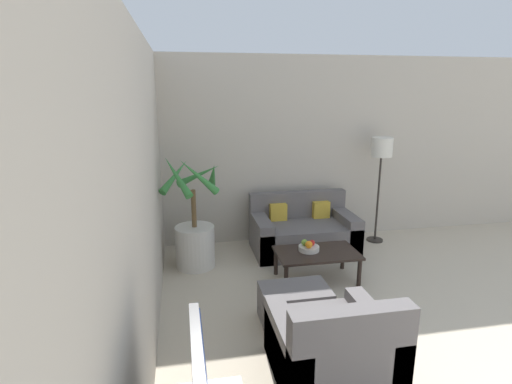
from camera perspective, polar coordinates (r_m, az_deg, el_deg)
The scene contains 12 objects.
wall_back at distance 6.59m, azimuth 19.41°, elevation 6.03°, with size 8.76×0.06×2.70m.
wall_left at distance 2.76m, azimuth -16.77°, elevation -4.57°, with size 0.06×7.61×2.70m.
potted_palm at distance 5.16m, azimuth -8.74°, elevation -5.90°, with size 0.81×0.79×1.48m.
sofa_loveseat at distance 5.71m, azimuth 6.70°, elevation -5.68°, with size 1.42×0.83×0.78m.
floor_lamp at distance 6.02m, azimuth 17.48°, elevation 5.13°, with size 0.30×0.30×1.56m.
coffee_table at distance 4.83m, azimuth 8.68°, elevation -8.94°, with size 0.96×0.57×0.36m.
fruit_bowl at distance 4.82m, azimuth 7.56°, elevation -7.99°, with size 0.25×0.25×0.06m.
apple_red at distance 4.82m, azimuth 8.00°, elevation -7.20°, with size 0.07×0.07×0.07m.
apple_green at distance 4.81m, azimuth 6.94°, elevation -7.17°, with size 0.08×0.08×0.08m.
orange_fruit at distance 4.73m, azimuth 7.55°, elevation -7.47°, with size 0.09×0.09×0.09m.
armchair at distance 3.40m, azimuth 10.89°, elevation -21.10°, with size 0.89×0.87×0.79m.
ottoman at distance 4.07m, azimuth 5.56°, elevation -15.71°, with size 0.67×0.44×0.36m.
Camera 1 is at (-3.30, 0.40, 2.22)m, focal length 28.00 mm.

